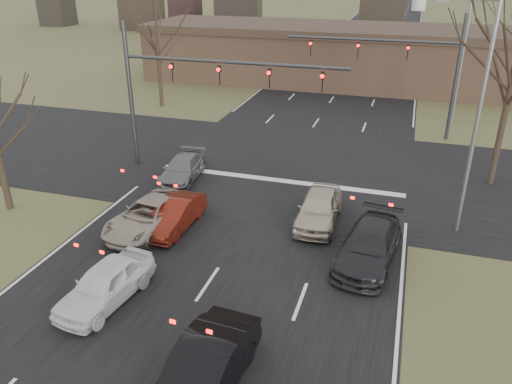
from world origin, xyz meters
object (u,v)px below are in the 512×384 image
Objects in this scene: car_black_hatch at (204,370)px; car_charcoal_sedan at (369,246)px; streetlight_right_far at (462,45)px; car_white_sedan at (105,284)px; car_grey_ahead at (182,169)px; car_silver_suv at (150,215)px; car_red_ahead at (175,215)px; car_silver_ahead at (319,208)px; streetlight_right_near at (475,107)px; building at (366,56)px; mast_arm_far at (412,61)px; mast_arm_near at (183,81)px.

car_charcoal_sedan is at bearing 69.75° from car_black_hatch.
streetlight_right_far is 2.16× the size of car_black_hatch.
car_black_hatch reaches higher than car_white_sedan.
car_grey_ahead is at bearing 160.46° from car_charcoal_sedan.
car_charcoal_sedan reaches higher than car_silver_suv.
car_white_sedan is at bearing -88.40° from car_red_ahead.
car_silver_ahead is (6.00, 2.38, 0.09)m from car_red_ahead.
streetlight_right_near is at bearing 55.24° from car_charcoal_sedan.
streetlight_right_near is 7.65m from car_silver_ahead.
car_black_hatch is 1.09× the size of car_grey_ahead.
streetlight_right_near is 6.95m from car_charcoal_sedan.
mast_arm_far is at bearing -74.42° from building.
building is at bearing 90.84° from car_silver_ahead.
mast_arm_near is at bearing 167.95° from streetlight_right_near.
mast_arm_near is at bearing 94.92° from car_grey_ahead.
streetlight_right_near is 13.26m from car_red_ahead.
car_black_hatch is (7.07, -14.70, -4.31)m from mast_arm_near.
car_red_ahead is 0.91× the size of car_silver_ahead.
mast_arm_near is 2.47× the size of car_silver_suv.
streetlight_right_near reaches higher than car_black_hatch.
car_silver_ahead reaches higher than car_red_ahead.
car_grey_ahead is at bearing 121.21° from car_black_hatch.
streetlight_right_near reaches higher than building.
car_black_hatch is 0.93× the size of car_charcoal_sedan.
mast_arm_near is at bearing 107.98° from car_white_sedan.
mast_arm_far is 2.62× the size of car_grey_ahead.
mast_arm_far is 2.55× the size of car_silver_ahead.
car_white_sedan is 5.58m from car_black_hatch.
car_charcoal_sedan is (-0.70, -16.68, -4.30)m from mast_arm_far.
car_red_ahead is (-12.32, -20.43, -4.93)m from streetlight_right_far.
car_silver_ahead is at bearing -88.03° from building.
streetlight_right_near is 2.04× the size of car_silver_suv.
streetlight_right_near is at bearing 24.48° from car_silver_suv.
car_charcoal_sedan is 1.14× the size of car_silver_ahead.
car_silver_suv is 1.09m from car_red_ahead.
car_grey_ahead is at bearing 107.95° from car_white_sedan.
car_charcoal_sedan is at bearing -0.08° from car_red_ahead.
car_charcoal_sedan is (-3.84, -20.68, -4.87)m from streetlight_right_far.
mast_arm_far reaches higher than car_black_hatch.
mast_arm_near is 2.44× the size of car_charcoal_sedan.
mast_arm_far is at bearing 62.39° from car_red_ahead.
building is at bearing 105.58° from mast_arm_far.
streetlight_right_far is at bearing 69.57° from car_silver_ahead.
mast_arm_near is 4.66m from car_grey_ahead.
streetlight_right_near is 1.00× the size of streetlight_right_far.
car_white_sedan is 10.76m from car_grey_ahead.
car_red_ahead is (-5.00, -31.43, -2.01)m from building.
mast_arm_near reaches higher than car_red_ahead.
mast_arm_far is 16.51m from car_grey_ahead.
car_silver_suv is at bearing -159.35° from car_silver_ahead.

